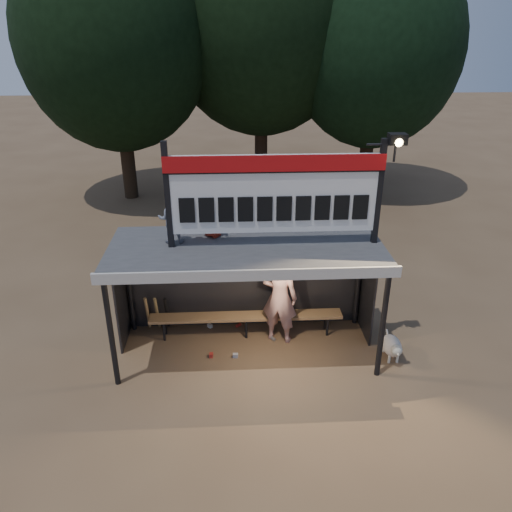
% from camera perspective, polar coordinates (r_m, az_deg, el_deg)
% --- Properties ---
extents(ground, '(80.00, 80.00, 0.00)m').
position_cam_1_polar(ground, '(10.24, -1.02, -10.67)').
color(ground, brown).
rests_on(ground, ground).
extents(player, '(0.85, 0.71, 1.99)m').
position_cam_1_polar(player, '(10.03, 2.71, -4.74)').
color(player, silver).
rests_on(player, ground).
extents(child_a, '(0.48, 0.39, 0.93)m').
position_cam_1_polar(child_a, '(9.14, -9.75, 4.26)').
color(child_a, slate).
rests_on(child_a, dugout_shelter).
extents(child_b, '(0.54, 0.51, 0.93)m').
position_cam_1_polar(child_b, '(9.32, -5.08, 4.93)').
color(child_b, '#AB2B1A').
rests_on(child_b, dugout_shelter).
extents(dugout_shelter, '(5.10, 2.08, 2.32)m').
position_cam_1_polar(dugout_shelter, '(9.50, -1.15, -0.72)').
color(dugout_shelter, '#3D3D40').
rests_on(dugout_shelter, ground).
extents(scoreboard_assembly, '(4.10, 0.27, 1.99)m').
position_cam_1_polar(scoreboard_assembly, '(8.75, 2.51, 7.39)').
color(scoreboard_assembly, black).
rests_on(scoreboard_assembly, dugout_shelter).
extents(bench, '(4.00, 0.35, 0.48)m').
position_cam_1_polar(bench, '(10.45, -1.15, -6.98)').
color(bench, '#977147').
rests_on(bench, ground).
extents(tree_left, '(6.46, 6.46, 9.27)m').
position_cam_1_polar(tree_left, '(18.68, -15.87, 22.81)').
color(tree_left, black).
rests_on(tree_left, ground).
extents(tree_mid, '(7.22, 7.22, 10.36)m').
position_cam_1_polar(tree_mid, '(19.84, 0.65, 25.62)').
color(tree_mid, '#312116').
rests_on(tree_mid, ground).
extents(tree_right, '(6.08, 6.08, 8.72)m').
position_cam_1_polar(tree_right, '(19.54, 13.58, 22.14)').
color(tree_right, black).
rests_on(tree_right, ground).
extents(dog, '(0.36, 0.81, 0.49)m').
position_cam_1_polar(dog, '(10.20, 15.30, -9.92)').
color(dog, silver).
rests_on(dog, ground).
extents(bats, '(0.47, 0.32, 0.84)m').
position_cam_1_polar(bats, '(10.80, -11.23, -6.38)').
color(bats, '#9C7749').
rests_on(bats, ground).
extents(litter, '(1.44, 1.20, 0.08)m').
position_cam_1_polar(litter, '(10.47, -2.65, -9.53)').
color(litter, '#A2231B').
rests_on(litter, ground).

